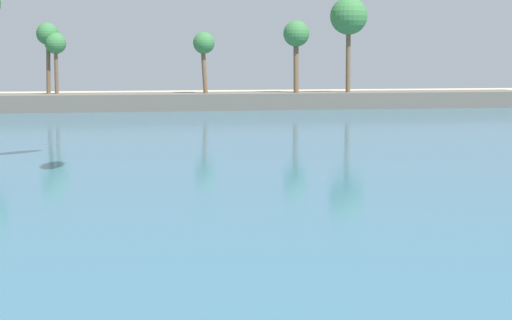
# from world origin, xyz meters

# --- Properties ---
(sea) EXTENTS (220.00, 115.12, 0.06)m
(sea) POSITION_xyz_m (0.00, 64.21, 0.03)
(sea) COLOR #386B84
(sea) RESTS_ON ground
(palm_headland) EXTENTS (87.16, 6.56, 13.30)m
(palm_headland) POSITION_xyz_m (0.62, 81.79, 2.45)
(palm_headland) COLOR #605B54
(palm_headland) RESTS_ON ground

